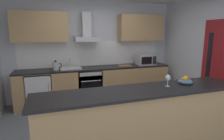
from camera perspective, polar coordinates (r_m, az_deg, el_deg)
name	(u,v)px	position (r m, az deg, el deg)	size (l,w,h in m)	color
ground	(117,128)	(3.72, 1.58, -17.41)	(5.48, 4.78, 0.02)	slate
wall_back	(93,51)	(5.16, -5.80, 5.95)	(5.48, 0.12, 2.60)	silver
wall_right	(218,55)	(4.62, 29.65, 3.90)	(0.12, 4.78, 2.60)	silver
backsplash_tile	(94,53)	(5.09, -5.60, 5.10)	(3.81, 0.02, 0.66)	white
counter_back	(97,84)	(4.95, -4.63, -4.29)	(3.94, 0.60, 0.90)	tan
counter_island	(141,121)	(2.87, 8.95, -15.28)	(3.04, 0.64, 0.99)	tan
upper_cabinets	(95,28)	(4.91, -5.34, 12.82)	(3.89, 0.32, 0.70)	tan
side_door	(218,69)	(4.53, 29.65, 0.29)	(0.08, 0.85, 2.05)	maroon
oven	(89,85)	(4.87, -7.10, -4.45)	(0.60, 0.62, 0.80)	slate
refrigerator	(39,90)	(4.81, -21.35, -5.83)	(0.58, 0.60, 0.85)	white
microwave	(145,59)	(5.27, 10.19, 3.20)	(0.50, 0.38, 0.30)	#B7BABC
sink	(71,68)	(4.71, -12.59, 0.67)	(0.50, 0.40, 0.26)	silver
kettle	(56,66)	(4.64, -16.85, 1.24)	(0.29, 0.15, 0.24)	#B7BABC
range_hood	(87,32)	(4.82, -7.80, 11.33)	(0.62, 0.45, 0.72)	#B7BABC
wine_glass	(168,78)	(2.89, 16.74, -2.44)	(0.08, 0.08, 0.18)	silver
fruit_bowl	(185,81)	(3.15, 21.54, -3.10)	(0.22, 0.22, 0.13)	slate
chopping_board	(125,66)	(5.03, 3.91, 1.37)	(0.34, 0.22, 0.02)	#9E7247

